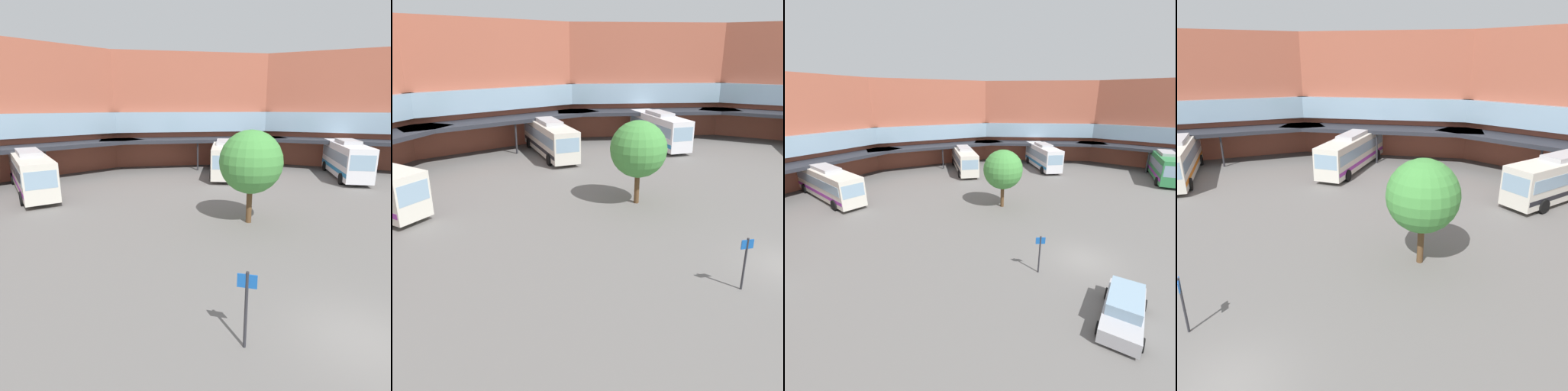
% 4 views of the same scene
% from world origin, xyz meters
% --- Properties ---
extents(ground_plane, '(123.09, 123.09, 0.00)m').
position_xyz_m(ground_plane, '(0.00, 0.00, 0.00)').
color(ground_plane, slate).
extents(station_building, '(81.88, 46.23, 13.59)m').
position_xyz_m(station_building, '(0.00, 22.23, 6.55)').
color(station_building, '#AD5942').
rests_on(station_building, ground).
extents(bus_1, '(3.90, 12.58, 3.69)m').
position_xyz_m(bus_1, '(-9.49, 25.84, 1.87)').
color(bus_1, silver).
rests_on(bus_1, ground).
extents(bus_2, '(8.00, 10.08, 3.96)m').
position_xyz_m(bus_2, '(20.45, 18.44, 2.00)').
color(bus_2, white).
rests_on(bus_2, ground).
extents(bus_4, '(8.29, 11.50, 3.71)m').
position_xyz_m(bus_4, '(9.94, 25.67, 1.88)').
color(bus_4, silver).
rests_on(bus_4, ground).
extents(plaza_tree, '(3.98, 3.98, 5.96)m').
position_xyz_m(plaza_tree, '(3.12, 10.97, 3.95)').
color(plaza_tree, brown).
rests_on(plaza_tree, ground).
extents(stop_sign_post, '(0.49, 0.41, 2.60)m').
position_xyz_m(stop_sign_post, '(-3.64, 1.30, 1.59)').
color(stop_sign_post, '#2D2D33').
rests_on(stop_sign_post, ground).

